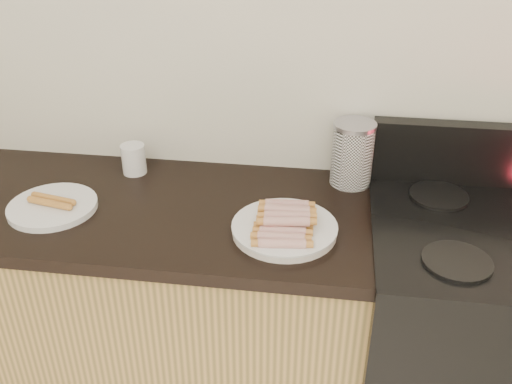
# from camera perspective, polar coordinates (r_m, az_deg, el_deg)

# --- Properties ---
(wall_back) EXTENTS (4.00, 0.04, 2.60)m
(wall_back) POSITION_cam_1_polar(r_m,az_deg,el_deg) (1.83, -0.54, 13.94)
(wall_back) COLOR silver
(wall_back) RESTS_ON ground
(cabinet_base) EXTENTS (2.20, 0.59, 0.86)m
(cabinet_base) POSITION_cam_1_polar(r_m,az_deg,el_deg) (2.20, -20.38, -10.94)
(cabinet_base) COLOR #A67D43
(cabinet_base) RESTS_ON floor
(counter_slab) EXTENTS (2.20, 0.62, 0.04)m
(counter_slab) POSITION_cam_1_polar(r_m,az_deg,el_deg) (1.95, -22.68, -0.82)
(counter_slab) COLOR black
(counter_slab) RESTS_ON cabinet_base
(stove) EXTENTS (0.76, 0.65, 0.91)m
(stove) POSITION_cam_1_polar(r_m,az_deg,el_deg) (2.02, 21.29, -14.49)
(stove) COLOR black
(stove) RESTS_ON floor
(stove_panel) EXTENTS (0.76, 0.06, 0.20)m
(stove_panel) POSITION_cam_1_polar(r_m,az_deg,el_deg) (1.95, 22.72, 3.40)
(stove_panel) COLOR black
(stove_panel) RESTS_ON stove
(burner_near_left) EXTENTS (0.18, 0.18, 0.01)m
(burner_near_left) POSITION_cam_1_polar(r_m,az_deg,el_deg) (1.57, 19.45, -6.56)
(burner_near_left) COLOR black
(burner_near_left) RESTS_ON stove
(burner_far_left) EXTENTS (0.18, 0.18, 0.01)m
(burner_far_left) POSITION_cam_1_polar(r_m,az_deg,el_deg) (1.85, 17.82, -0.34)
(burner_far_left) COLOR black
(burner_far_left) RESTS_ON stove
(main_plate) EXTENTS (0.36, 0.36, 0.02)m
(main_plate) POSITION_cam_1_polar(r_m,az_deg,el_deg) (1.61, 2.86, -3.79)
(main_plate) COLOR silver
(main_plate) RESTS_ON counter_slab
(side_plate) EXTENTS (0.35, 0.35, 0.02)m
(side_plate) POSITION_cam_1_polar(r_m,az_deg,el_deg) (1.82, -19.67, -1.38)
(side_plate) COLOR white
(side_plate) RESTS_ON counter_slab
(hotdog_pile) EXTENTS (0.13, 0.24, 0.05)m
(hotdog_pile) POSITION_cam_1_polar(r_m,az_deg,el_deg) (1.60, 2.89, -2.90)
(hotdog_pile) COLOR maroon
(hotdog_pile) RESTS_ON main_plate
(plain_sausages) EXTENTS (0.14, 0.07, 0.02)m
(plain_sausages) POSITION_cam_1_polar(r_m,az_deg,el_deg) (1.81, -19.77, -0.84)
(plain_sausages) COLOR #D1814F
(plain_sausages) RESTS_ON side_plate
(canister) EXTENTS (0.14, 0.14, 0.21)m
(canister) POSITION_cam_1_polar(r_m,az_deg,el_deg) (1.84, 9.61, 3.81)
(canister) COLOR white
(canister) RESTS_ON counter_slab
(mug) EXTENTS (0.09, 0.09, 0.10)m
(mug) POSITION_cam_1_polar(r_m,az_deg,el_deg) (1.95, -12.13, 3.24)
(mug) COLOR white
(mug) RESTS_ON counter_slab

